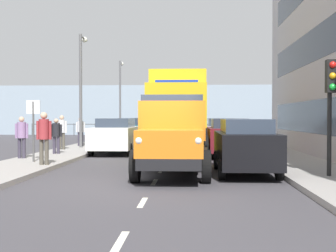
% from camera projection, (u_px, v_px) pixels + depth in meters
% --- Properties ---
extents(ground_plane, '(80.00, 80.00, 0.00)m').
position_uv_depth(ground_plane, '(171.00, 154.00, 21.78)').
color(ground_plane, '#423F44').
extents(sidewalk_left, '(2.48, 40.40, 0.15)m').
position_uv_depth(sidewalk_left, '(272.00, 153.00, 21.52)').
color(sidewalk_left, '#9E9993').
rests_on(sidewalk_left, ground_plane).
extents(sidewalk_right, '(2.48, 40.40, 0.15)m').
position_uv_depth(sidewalk_right, '(72.00, 152.00, 22.04)').
color(sidewalk_right, '#9E9993').
rests_on(sidewalk_right, ground_plane).
extents(road_centreline_markings, '(0.12, 35.11, 0.01)m').
position_uv_depth(road_centreline_markings, '(170.00, 155.00, 20.95)').
color(road_centreline_markings, silver).
rests_on(road_centreline_markings, ground_plane).
extents(sea_horizon, '(80.00, 0.80, 5.00)m').
position_uv_depth(sea_horizon, '(182.00, 110.00, 44.89)').
color(sea_horizon, '#8C9EAD').
rests_on(sea_horizon, ground_plane).
extents(seawall_railing, '(28.08, 0.08, 1.20)m').
position_uv_depth(seawall_railing, '(181.00, 127.00, 41.33)').
color(seawall_railing, '#4C5156').
rests_on(seawall_railing, ground_plane).
extents(truck_vintage_orange, '(2.17, 5.64, 2.43)m').
position_uv_depth(truck_vintage_orange, '(173.00, 137.00, 13.39)').
color(truck_vintage_orange, black).
rests_on(truck_vintage_orange, ground_plane).
extents(lorry_cargo_yellow, '(2.58, 8.20, 3.87)m').
position_uv_depth(lorry_cargo_yellow, '(179.00, 111.00, 21.17)').
color(lorry_cargo_yellow, gold).
rests_on(lorry_cargo_yellow, ground_plane).
extents(car_black_kerbside_near, '(1.79, 4.30, 1.72)m').
position_uv_depth(car_black_kerbside_near, '(245.00, 146.00, 13.90)').
color(car_black_kerbside_near, black).
rests_on(car_black_kerbside_near, ground_plane).
extents(car_maroon_kerbside_1, '(1.90, 4.43, 1.72)m').
position_uv_depth(car_maroon_kerbside_1, '(228.00, 137.00, 20.19)').
color(car_maroon_kerbside_1, maroon).
rests_on(car_maroon_kerbside_1, ground_plane).
extents(car_silver_kerbside_2, '(1.86, 4.06, 1.72)m').
position_uv_depth(car_silver_kerbside_2, '(221.00, 133.00, 25.52)').
color(car_silver_kerbside_2, '#B7BABF').
rests_on(car_silver_kerbside_2, ground_plane).
extents(car_white_oppositeside_0, '(1.97, 4.55, 1.72)m').
position_uv_depth(car_white_oppositeside_0, '(116.00, 135.00, 21.73)').
color(car_white_oppositeside_0, white).
rests_on(car_white_oppositeside_0, ground_plane).
extents(car_teal_oppositeside_1, '(1.96, 4.60, 1.72)m').
position_uv_depth(car_teal_oppositeside_1, '(133.00, 131.00, 27.99)').
color(car_teal_oppositeside_1, '#1E6670').
rests_on(car_teal_oppositeside_1, ground_plane).
extents(car_navy_oppositeside_2, '(1.91, 4.66, 1.72)m').
position_uv_depth(car_navy_oppositeside_2, '(143.00, 129.00, 34.26)').
color(car_navy_oppositeside_2, navy).
rests_on(car_navy_oppositeside_2, ground_plane).
extents(pedestrian_couple_b, '(0.53, 0.34, 1.80)m').
position_uv_depth(pedestrian_couple_b, '(44.00, 134.00, 15.27)').
color(pedestrian_couple_b, '#4C473D').
rests_on(pedestrian_couple_b, sidewalk_right).
extents(pedestrian_couple_a, '(0.53, 0.34, 1.65)m').
position_uv_depth(pedestrian_couple_a, '(22.00, 134.00, 17.72)').
color(pedestrian_couple_a, '#383342').
rests_on(pedestrian_couple_a, sidewalk_right).
extents(pedestrian_near_railing, '(0.53, 0.34, 1.57)m').
position_uv_depth(pedestrian_near_railing, '(56.00, 133.00, 19.93)').
color(pedestrian_near_railing, '#383342').
rests_on(pedestrian_near_railing, sidewalk_right).
extents(pedestrian_strolling, '(0.53, 0.34, 1.73)m').
position_uv_depth(pedestrian_strolling, '(62.00, 129.00, 22.64)').
color(pedestrian_strolling, '#4C473D').
rests_on(pedestrian_strolling, sidewalk_right).
extents(pedestrian_in_dark_coat, '(0.53, 0.34, 1.62)m').
position_uv_depth(pedestrian_in_dark_coat, '(81.00, 129.00, 25.25)').
color(pedestrian_in_dark_coat, '#383342').
rests_on(pedestrian_in_dark_coat, sidewalk_right).
extents(traffic_light_near, '(0.28, 0.41, 3.20)m').
position_uv_depth(traffic_light_near, '(331.00, 92.00, 12.25)').
color(traffic_light_near, black).
rests_on(traffic_light_near, sidewalk_left).
extents(lamp_post_promenade, '(0.32, 1.14, 6.12)m').
position_uv_depth(lamp_post_promenade, '(81.00, 80.00, 24.23)').
color(lamp_post_promenade, '#59595B').
rests_on(lamp_post_promenade, sidewalk_right).
extents(lamp_post_far, '(0.32, 1.14, 6.29)m').
position_uv_depth(lamp_post_far, '(120.00, 91.00, 36.94)').
color(lamp_post_far, '#59595B').
rests_on(lamp_post_far, sidewalk_right).
extents(street_sign, '(0.50, 0.07, 2.25)m').
position_uv_depth(street_sign, '(33.00, 120.00, 16.31)').
color(street_sign, '#4C4C4C').
rests_on(street_sign, sidewalk_right).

